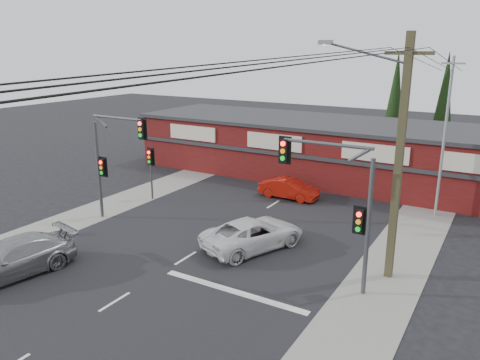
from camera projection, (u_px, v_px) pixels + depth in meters
The scene contains 18 objects.
ground at pixel (186, 258), 21.64m from camera, with size 120.00×120.00×0.00m, color black.
road_strip at pixel (241, 224), 25.78m from camera, with size 14.00×70.00×0.01m, color black.
verge_left at pixel (127, 200), 29.95m from camera, with size 3.00×70.00×0.02m, color gray.
verge_right at pixel (399, 258), 21.61m from camera, with size 3.00×70.00×0.02m, color gray.
stop_line at pixel (233, 291), 18.68m from camera, with size 6.50×0.35×0.01m, color silver.
white_suv at pixel (253, 233), 22.62m from camera, with size 2.42×5.26×1.46m, color silver.
silver_suv at pixel (11, 259), 19.80m from camera, with size 2.20×5.41×1.57m, color #939597.
red_sedan at pixel (289, 189), 30.16m from camera, with size 1.35×3.86×1.27m, color #9D1409.
lane_dashes at pixel (288, 195), 30.94m from camera, with size 0.12×60.06×0.01m.
shop_building at pixel (309, 147), 35.61m from camera, with size 27.30×8.40×4.22m.
conifer_near at pixel (395, 97), 38.31m from camera, with size 1.80×1.80×9.25m.
conifer_far at pixel (444, 98), 38.25m from camera, with size 1.80×1.80×9.25m.
traffic_mast_left at pixel (111, 152), 25.39m from camera, with size 3.77×0.27×5.97m.
traffic_mast_right at pixel (341, 194), 18.04m from camera, with size 3.96×0.27×5.97m.
pedestal_signal at pixel (151, 163), 29.49m from camera, with size 0.55×0.27×3.38m.
utility_pole at pixel (396, 152), 18.55m from camera, with size 4.38×0.59×10.00m.
steel_pole at pixel (445, 136), 25.89m from camera, with size 1.20×0.16×9.00m.
power_lines at pixel (367, 61), 12.98m from camera, with size 2.01×29.00×1.22m.
Camera 1 is at (12.27, -15.79, 9.37)m, focal length 35.00 mm.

